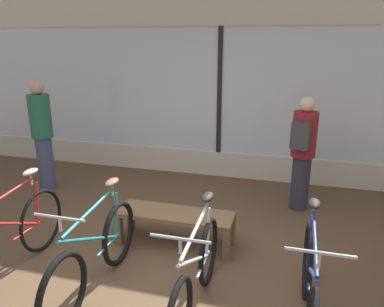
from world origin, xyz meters
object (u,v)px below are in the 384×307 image
at_px(bicycle_center_right, 196,277).
at_px(bicycle_right, 309,290).
at_px(bicycle_left, 10,238).
at_px(bicycle_center_left, 95,255).
at_px(customer_near_rack, 42,133).
at_px(display_bench, 175,218).
at_px(customer_by_window, 303,151).

height_order(bicycle_center_right, bicycle_right, bicycle_right).
bearing_deg(bicycle_left, bicycle_center_left, -1.33).
xyz_separation_m(bicycle_right, customer_near_rack, (-4.14, 2.23, 0.55)).
distance_m(display_bench, customer_near_rack, 2.94).
height_order(customer_near_rack, customer_by_window, customer_near_rack).
height_order(bicycle_center_right, display_bench, bicycle_center_right).
height_order(bicycle_center_right, customer_by_window, customer_by_window).
relative_size(bicycle_center_right, bicycle_right, 0.96).
bearing_deg(customer_near_rack, bicycle_center_left, -45.82).
bearing_deg(bicycle_right, customer_near_rack, 151.67).
distance_m(bicycle_right, display_bench, 1.85).
bearing_deg(display_bench, customer_by_window, 44.73).
relative_size(bicycle_left, bicycle_center_left, 1.01).
bearing_deg(bicycle_right, customer_by_window, 91.69).
xyz_separation_m(bicycle_center_right, customer_near_rack, (-3.18, 2.27, 0.56)).
bearing_deg(bicycle_left, bicycle_center_right, -2.30).
height_order(bicycle_left, display_bench, bicycle_left).
bearing_deg(display_bench, bicycle_right, -35.07).
xyz_separation_m(customer_near_rack, customer_by_window, (4.07, 0.25, -0.06)).
height_order(bicycle_right, customer_near_rack, customer_near_rack).
bearing_deg(bicycle_center_left, bicycle_center_right, -3.24).
height_order(display_bench, customer_by_window, customer_by_window).
relative_size(bicycle_right, customer_near_rack, 0.99).
distance_m(bicycle_left, bicycle_right, 2.98).
height_order(bicycle_right, display_bench, bicycle_right).
distance_m(bicycle_left, display_bench, 1.79).
height_order(bicycle_left, bicycle_center_right, bicycle_left).
bearing_deg(customer_by_window, bicycle_center_left, -127.80).
bearing_deg(customer_near_rack, bicycle_right, -28.33).
bearing_deg(bicycle_center_left, display_bench, 65.47).
relative_size(customer_near_rack, customer_by_window, 1.08).
relative_size(bicycle_left, bicycle_center_right, 1.04).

